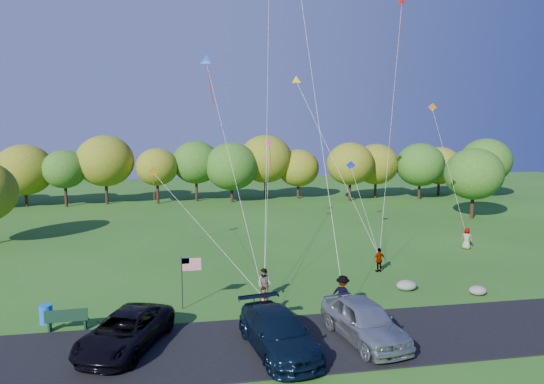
{
  "coord_description": "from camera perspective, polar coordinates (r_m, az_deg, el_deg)",
  "views": [
    {
      "loc": [
        -5.66,
        -24.02,
        9.52
      ],
      "look_at": [
        -0.33,
        6.0,
        5.48
      ],
      "focal_mm": 32.0,
      "sensor_mm": 36.0,
      "label": 1
    }
  ],
  "objects": [
    {
      "name": "flyer_e",
      "position": [
        41.38,
        21.93,
        -5.09
      ],
      "size": [
        0.99,
        0.98,
        1.72
      ],
      "primitive_type": "imported",
      "rotation": [
        0.0,
        0.0,
        2.37
      ],
      "color": "#4C4C59",
      "rests_on": "ground"
    },
    {
      "name": "park_bench",
      "position": [
        25.52,
        -23.0,
        -13.61
      ],
      "size": [
        1.93,
        0.51,
        1.06
      ],
      "rotation": [
        0.0,
        0.0,
        0.04
      ],
      "color": "#12311D",
      "rests_on": "ground"
    },
    {
      "name": "minivan_silver",
      "position": [
        22.77,
        10.8,
        -14.63
      ],
      "size": [
        3.06,
        5.67,
        1.83
      ],
      "primitive_type": "imported",
      "rotation": [
        0.0,
        0.0,
        0.17
      ],
      "color": "#9EA3A8",
      "rests_on": "asphalt_lane"
    },
    {
      "name": "ground",
      "position": [
        26.45,
        3.06,
        -13.56
      ],
      "size": [
        140.0,
        140.0,
        0.0
      ],
      "primitive_type": "plane",
      "color": "#245317",
      "rests_on": "ground"
    },
    {
      "name": "flyer_d",
      "position": [
        33.3,
        12.5,
        -7.8
      ],
      "size": [
        1.02,
        0.62,
        1.62
      ],
      "primitive_type": "imported",
      "rotation": [
        0.0,
        0.0,
        3.39
      ],
      "color": "#4C4C59",
      "rests_on": "ground"
    },
    {
      "name": "treeline",
      "position": [
        60.54,
        -3.18,
        2.95
      ],
      "size": [
        76.04,
        28.23,
        8.73
      ],
      "color": "#382314",
      "rests_on": "ground"
    },
    {
      "name": "flyer_c",
      "position": [
        25.96,
        8.31,
        -11.76
      ],
      "size": [
        1.41,
        1.38,
        1.94
      ],
      "primitive_type": "imported",
      "rotation": [
        0.0,
        0.0,
        2.4
      ],
      "color": "#4C4C59",
      "rests_on": "ground"
    },
    {
      "name": "minivan_navy",
      "position": [
        21.44,
        0.75,
        -16.19
      ],
      "size": [
        3.27,
        6.04,
        1.66
      ],
      "primitive_type": "imported",
      "rotation": [
        0.0,
        0.0,
        0.17
      ],
      "color": "black",
      "rests_on": "asphalt_lane"
    },
    {
      "name": "asphalt_lane",
      "position": [
        22.87,
        5.44,
        -17.01
      ],
      "size": [
        44.0,
        6.0,
        0.06
      ],
      "primitive_type": "cube",
      "color": "black",
      "rests_on": "ground"
    },
    {
      "name": "flyer_b",
      "position": [
        27.49,
        -0.9,
        -10.77
      ],
      "size": [
        1.09,
        1.07,
        1.76
      ],
      "primitive_type": "imported",
      "rotation": [
        0.0,
        0.0,
        -0.72
      ],
      "color": "#4C4C59",
      "rests_on": "ground"
    },
    {
      "name": "boulder_near",
      "position": [
        30.16,
        15.54,
        -10.54
      ],
      "size": [
        1.21,
        0.95,
        0.61
      ],
      "primitive_type": "ellipsoid",
      "color": "#9C9388",
      "rests_on": "ground"
    },
    {
      "name": "flag_assembly",
      "position": [
        26.14,
        -9.86,
        -9.01
      ],
      "size": [
        1.03,
        0.67,
        2.8
      ],
      "color": "black",
      "rests_on": "ground"
    },
    {
      "name": "minivan_dark",
      "position": [
        22.61,
        -16.91,
        -15.39
      ],
      "size": [
        4.41,
        6.11,
        1.54
      ],
      "primitive_type": "imported",
      "rotation": [
        0.0,
        0.0,
        -0.37
      ],
      "color": "black",
      "rests_on": "asphalt_lane"
    },
    {
      "name": "kites_aloft",
      "position": [
        39.13,
        2.22,
        20.41
      ],
      "size": [
        22.3,
        6.51,
        20.27
      ],
      "color": "#EF1A3F",
      "rests_on": "ground"
    },
    {
      "name": "trash_barrel",
      "position": [
        26.88,
        -25.04,
        -12.88
      ],
      "size": [
        0.62,
        0.62,
        0.93
      ],
      "primitive_type": "cylinder",
      "color": "blue",
      "rests_on": "ground"
    },
    {
      "name": "flyer_a",
      "position": [
        25.08,
        -0.94,
        -12.82
      ],
      "size": [
        0.66,
        0.51,
        1.59
      ],
      "primitive_type": "imported",
      "rotation": [
        0.0,
        0.0,
        0.25
      ],
      "color": "#4C4C59",
      "rests_on": "ground"
    },
    {
      "name": "boulder_far",
      "position": [
        30.72,
        23.05,
        -10.61
      ],
      "size": [
        1.02,
        0.85,
        0.53
      ],
      "primitive_type": "ellipsoid",
      "color": "gray",
      "rests_on": "ground"
    }
  ]
}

